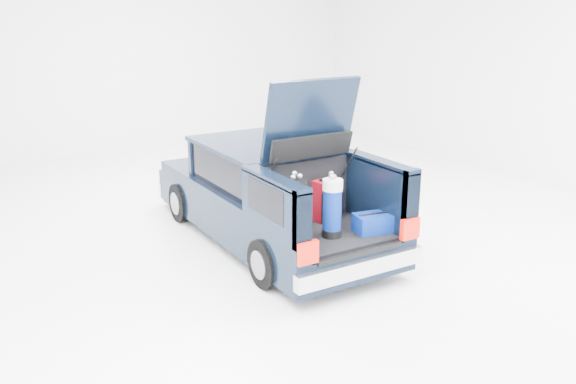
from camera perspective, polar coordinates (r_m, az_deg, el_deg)
ground at (r=9.04m, az=-1.63°, el=-4.48°), size 14.00×14.00×0.00m
car at (r=8.91m, az=-2.00°, el=-0.23°), size 1.87×4.65×2.47m
red_suitcase at (r=8.00m, az=3.65°, el=-0.78°), size 0.37×0.27×0.57m
black_golf_bag at (r=7.22m, az=0.78°, el=-1.75°), size 0.24×0.27×0.85m
blue_golf_bag at (r=7.39m, az=4.16°, el=-1.47°), size 0.25×0.25×0.82m
blue_duffel at (r=7.69m, az=8.01°, el=-2.88°), size 0.52×0.39×0.25m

